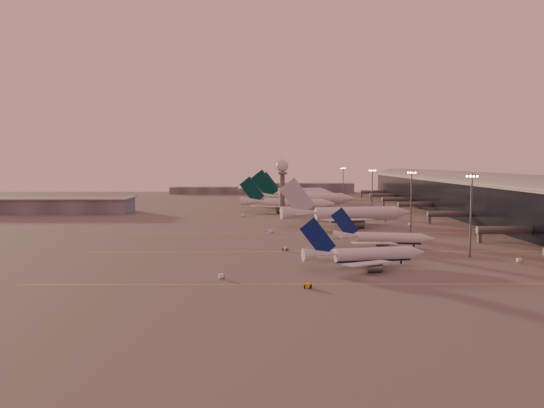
{
  "coord_description": "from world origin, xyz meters",
  "views": [
    {
      "loc": [
        -1.98,
        -155.91,
        28.27
      ],
      "look_at": [
        -0.59,
        79.09,
        9.66
      ],
      "focal_mm": 35.0,
      "sensor_mm": 36.0,
      "label": 1
    }
  ],
  "objects": [
    {
      "name": "mast_b",
      "position": [
        55.0,
        55.0,
        13.74
      ],
      "size": [
        3.6,
        0.56,
        25.0
      ],
      "color": "#54575B",
      "rests_on": "ground"
    },
    {
      "name": "gsv_tug_near",
      "position": [
        6.78,
        -38.9,
        0.54
      ],
      "size": [
        2.99,
        4.06,
        1.04
      ],
      "color": "gold",
      "rests_on": "ground"
    },
    {
      "name": "greentail_c",
      "position": [
        18.87,
        223.26,
        3.69
      ],
      "size": [
        57.53,
        46.28,
        20.9
      ],
      "color": "silver",
      "rests_on": "ground"
    },
    {
      "name": "radar_tower",
      "position": [
        5.0,
        120.0,
        20.95
      ],
      "size": [
        6.4,
        6.4,
        31.1
      ],
      "color": "#54575B",
      "rests_on": "ground"
    },
    {
      "name": "widebody_white",
      "position": [
        33.41,
        80.09,
        3.75
      ],
      "size": [
        60.98,
        48.43,
        21.64
      ],
      "color": "silver",
      "rests_on": "ground"
    },
    {
      "name": "gsv_truck_a",
      "position": [
        -13.22,
        -28.78,
        1.22
      ],
      "size": [
        6.12,
        4.96,
        2.39
      ],
      "color": "white",
      "rests_on": "ground"
    },
    {
      "name": "gsv_truck_d",
      "position": [
        -15.75,
        119.29,
        1.24
      ],
      "size": [
        2.92,
        6.26,
        2.44
      ],
      "color": "white",
      "rests_on": "ground"
    },
    {
      "name": "mast_c",
      "position": [
        50.0,
        110.0,
        13.74
      ],
      "size": [
        3.6,
        0.56,
        25.0
      ],
      "color": "#54575B",
      "rests_on": "ground"
    },
    {
      "name": "greentail_b",
      "position": [
        19.72,
        176.6,
        4.19
      ],
      "size": [
        64.9,
        52.01,
        23.72
      ],
      "color": "silver",
      "rests_on": "ground"
    },
    {
      "name": "greentail_d",
      "position": [
        18.66,
        259.83,
        3.69
      ],
      "size": [
        56.6,
        45.18,
        20.91
      ],
      "color": "silver",
      "rests_on": "ground"
    },
    {
      "name": "taxiway_markings",
      "position": [
        30.0,
        56.0,
        0.01
      ],
      "size": [
        180.0,
        185.25,
        0.02
      ],
      "color": "#EDE253",
      "rests_on": "ground"
    },
    {
      "name": "mast_a",
      "position": [
        58.0,
        0.0,
        13.74
      ],
      "size": [
        3.6,
        0.56,
        25.0
      ],
      "color": "#54575B",
      "rests_on": "ground"
    },
    {
      "name": "narrowbody_near",
      "position": [
        23.86,
        -15.07,
        2.81
      ],
      "size": [
        35.2,
        27.82,
        13.9
      ],
      "color": "silver",
      "rests_on": "ground"
    },
    {
      "name": "gsv_truck_b",
      "position": [
        41.7,
        31.74,
        1.21
      ],
      "size": [
        5.91,
        2.32,
        2.37
      ],
      "color": "white",
      "rests_on": "ground"
    },
    {
      "name": "gsv_truck_c",
      "position": [
        -0.84,
        54.71,
        1.28
      ],
      "size": [
        6.14,
        5.77,
        2.51
      ],
      "color": "white",
      "rests_on": "ground"
    },
    {
      "name": "gsv_catering_a",
      "position": [
        68.92,
        -8.61,
        2.25
      ],
      "size": [
        5.51,
        2.67,
        4.5
      ],
      "color": "white",
      "rests_on": "ground"
    },
    {
      "name": "mast_d",
      "position": [
        48.0,
        200.0,
        13.74
      ],
      "size": [
        3.6,
        0.56,
        25.0
      ],
      "color": "#54575B",
      "rests_on": "ground"
    },
    {
      "name": "distant_horizon",
      "position": [
        2.62,
        325.14,
        3.89
      ],
      "size": [
        165.0,
        37.5,
        9.0
      ],
      "color": "#5B5D62",
      "rests_on": "ground"
    },
    {
      "name": "ground",
      "position": [
        0.0,
        0.0,
        0.0
      ],
      "size": [
        700.0,
        700.0,
        0.0
      ],
      "primitive_type": "plane",
      "color": "#5A5757",
      "rests_on": "ground"
    },
    {
      "name": "gsv_tug_hangar",
      "position": [
        44.47,
        145.77,
        0.53
      ],
      "size": [
        3.76,
        2.42,
        1.03
      ],
      "color": "gold",
      "rests_on": "ground"
    },
    {
      "name": "greentail_a",
      "position": [
        8.6,
        145.11,
        3.55
      ],
      "size": [
        54.47,
        43.51,
        20.08
      ],
      "color": "silver",
      "rests_on": "ground"
    },
    {
      "name": "narrowbody_mid",
      "position": [
        35.77,
        17.8,
        2.67
      ],
      "size": [
        33.46,
        26.45,
        13.2
      ],
      "color": "silver",
      "rests_on": "ground"
    },
    {
      "name": "terminal",
      "position": [
        107.88,
        110.09,
        10.52
      ],
      "size": [
        57.0,
        362.0,
        23.04
      ],
      "color": "black",
      "rests_on": "ground"
    },
    {
      "name": "gsv_catering_b",
      "position": [
        61.36,
        79.4,
        2.0
      ],
      "size": [
        5.17,
        2.94,
        4.01
      ],
      "color": "white",
      "rests_on": "ground"
    },
    {
      "name": "gsv_tug_mid",
      "position": [
        3.27,
        11.88,
        0.51
      ],
      "size": [
        4.02,
        3.36,
        0.99
      ],
      "color": "white",
      "rests_on": "ground"
    },
    {
      "name": "hangar",
      "position": [
        -120.0,
        140.0,
        4.32
      ],
      "size": [
        82.0,
        27.0,
        8.5
      ],
      "color": "#5B5D62",
      "rests_on": "ground"
    }
  ]
}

